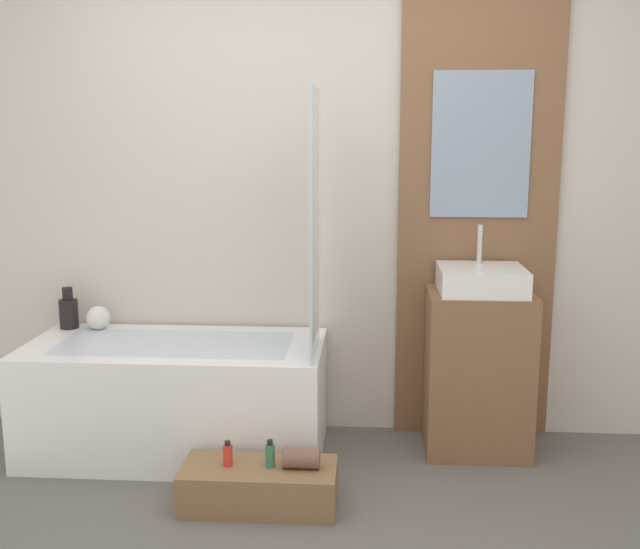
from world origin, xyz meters
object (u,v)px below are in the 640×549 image
wooden_step_bench (259,486)px  vase_tall_dark (69,312)px  bottle_soap_primary (228,455)px  bathtub (177,397)px  bottle_soap_secondary (270,455)px  vase_round_light (98,318)px  sink (481,279)px

wooden_step_bench → vase_tall_dark: (-1.14, 0.80, 0.57)m
wooden_step_bench → bottle_soap_primary: 0.20m
bathtub → vase_tall_dark: bearing=158.5°
vase_tall_dark → bottle_soap_secondary: size_ratio=1.81×
vase_tall_dark → bathtub: bearing=-21.5°
bottle_soap_primary → bottle_soap_secondary: (0.19, 0.00, 0.00)m
vase_tall_dark → bottle_soap_secondary: bearing=-33.8°
vase_round_light → bottle_soap_secondary: bearing=-37.4°
bathtub → wooden_step_bench: size_ratio=2.20×
sink → vase_round_light: (-2.00, 0.11, -0.26)m
wooden_step_bench → sink: sink is taller
vase_round_light → sink: bearing=-3.3°
bathtub → vase_round_light: size_ratio=11.80×
sink → bottle_soap_secondary: (-0.97, -0.67, -0.65)m
bathtub → sink: size_ratio=3.54×
bathtub → vase_round_light: vase_round_light is taller
vase_round_light → wooden_step_bench: bearing=-38.8°
sink → bottle_soap_secondary: 1.35m
wooden_step_bench → sink: (1.02, 0.67, 0.80)m
bathtub → bottle_soap_secondary: size_ratio=12.02×
vase_tall_dark → bottle_soap_primary: bearing=-38.4°
bottle_soap_primary → bottle_soap_secondary: size_ratio=0.92×
vase_round_light → bottle_soap_primary: 1.22m
vase_tall_dark → wooden_step_bench: bearing=-35.0°
bathtub → bottle_soap_secondary: bathtub is taller
bottle_soap_primary → bottle_soap_secondary: bottle_soap_secondary is taller
sink → bottle_soap_primary: size_ratio=3.70×
bathtub → vase_tall_dark: vase_tall_dark is taller
sink → bottle_soap_primary: bearing=-149.9°
vase_tall_dark → vase_round_light: bearing=-4.7°
bottle_soap_secondary → bottle_soap_primary: bearing=180.0°
wooden_step_bench → vase_tall_dark: bearing=145.0°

